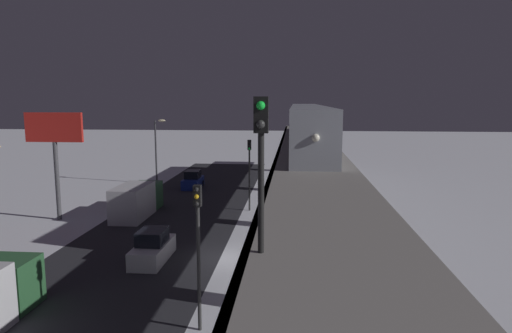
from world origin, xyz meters
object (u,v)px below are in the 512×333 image
at_px(sedan_white, 153,248).
at_px(traffic_light_near, 198,237).
at_px(traffic_light_mid, 249,165).
at_px(box_truck, 137,200).
at_px(commercial_billboard, 54,138).
at_px(sedan_blue, 193,181).
at_px(rail_signal, 261,148).
at_px(subway_train, 307,123).

xyz_separation_m(sedan_white, traffic_light_near, (-4.70, 8.21, 3.40)).
xyz_separation_m(traffic_light_near, traffic_light_mid, (0.00, -21.55, 0.00)).
relative_size(box_truck, commercial_billboard, 0.83).
bearing_deg(traffic_light_near, sedan_white, -60.22).
bearing_deg(sedan_white, sedan_blue, 96.81).
bearing_deg(sedan_white, traffic_light_near, -60.22).
xyz_separation_m(sedan_blue, box_truck, (2.00, 12.71, 0.56)).
relative_size(rail_signal, traffic_light_mid, 0.62).
xyz_separation_m(rail_signal, sedan_white, (7.87, -15.10, -7.91)).
bearing_deg(traffic_light_mid, commercial_billboard, 15.98).
xyz_separation_m(sedan_white, commercial_billboard, (10.83, -8.89, 6.03)).
xyz_separation_m(subway_train, sedan_white, (9.84, 16.79, -6.96)).
height_order(box_truck, traffic_light_near, traffic_light_near).
height_order(sedan_blue, sedan_white, same).
bearing_deg(box_truck, traffic_light_near, 116.60).
xyz_separation_m(sedan_blue, commercial_billboard, (8.03, 14.58, 6.04)).
relative_size(sedan_white, traffic_light_mid, 0.68).
bearing_deg(sedan_white, traffic_light_mid, 70.58).
xyz_separation_m(sedan_white, box_truck, (4.80, -10.76, 0.55)).
bearing_deg(subway_train, sedan_white, 59.62).
bearing_deg(traffic_light_mid, box_truck, 15.18).
relative_size(subway_train, commercial_billboard, 4.14).
bearing_deg(box_truck, traffic_light_mid, -164.82).
bearing_deg(commercial_billboard, sedan_blue, -118.86).
relative_size(rail_signal, traffic_light_near, 0.62).
distance_m(box_truck, commercial_billboard, 8.36).
relative_size(sedan_white, box_truck, 0.59).
height_order(subway_train, traffic_light_mid, subway_train).
bearing_deg(traffic_light_near, traffic_light_mid, -90.00).
relative_size(box_truck, traffic_light_near, 1.16).
bearing_deg(commercial_billboard, subway_train, -159.08).
distance_m(sedan_blue, traffic_light_mid, 13.06).
distance_m(subway_train, box_truck, 17.09).
relative_size(subway_train, rail_signal, 9.22).
height_order(subway_train, commercial_billboard, subway_train).
height_order(traffic_light_near, traffic_light_mid, same).
bearing_deg(box_truck, commercial_billboard, 17.21).
distance_m(sedan_white, traffic_light_near, 10.06).
distance_m(subway_train, sedan_white, 20.67).
distance_m(traffic_light_mid, commercial_billboard, 16.37).
bearing_deg(box_truck, subway_train, -157.60).
distance_m(rail_signal, commercial_billboard, 30.48).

